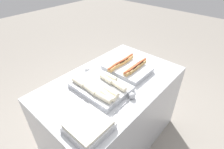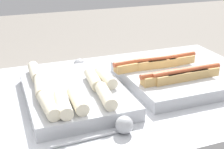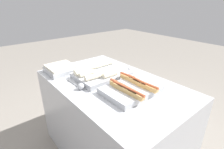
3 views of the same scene
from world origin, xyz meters
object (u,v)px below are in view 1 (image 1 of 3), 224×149
tray_wraps (101,87)px  serving_spoon_far (86,71)px  tray_hotdogs (128,68)px  tray_side_front (88,126)px  serving_spoon_near (131,97)px

tray_wraps → serving_spoon_far: bearing=73.5°
tray_hotdogs → serving_spoon_far: (-0.31, 0.29, -0.01)m
serving_spoon_far → tray_side_front: bearing=-130.4°
tray_hotdogs → serving_spoon_near: bearing=-138.7°
tray_wraps → serving_spoon_near: tray_wraps is taller
tray_hotdogs → serving_spoon_near: 0.43m
tray_hotdogs → tray_side_front: tray_hotdogs is taller
serving_spoon_near → tray_hotdogs: bearing=41.3°
serving_spoon_near → serving_spoon_far: (0.01, 0.57, -0.00)m
tray_side_front → serving_spoon_near: tray_side_front is taller
serving_spoon_near → serving_spoon_far: 0.57m
serving_spoon_near → serving_spoon_far: same height
tray_hotdogs → tray_side_front: (-0.77, -0.25, -0.00)m
serving_spoon_near → tray_side_front: bearing=175.5°
serving_spoon_near → tray_wraps: bearing=106.6°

